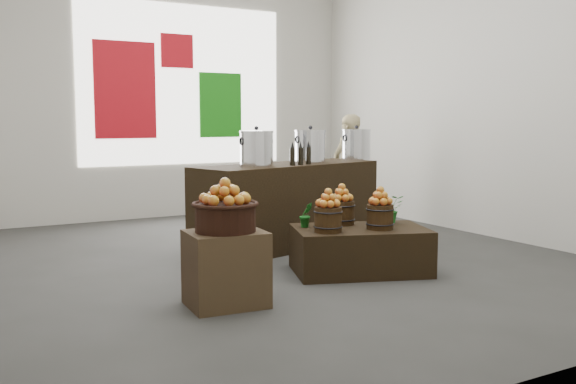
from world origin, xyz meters
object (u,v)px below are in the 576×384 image
wicker_basket (225,218)px  shopper (348,169)px  stock_pot_left (256,149)px  stock_pot_right (356,145)px  crate (226,269)px  stock_pot_center (310,147)px  counter (288,205)px  display_table (360,250)px

wicker_basket → shopper: 4.27m
stock_pot_left → stock_pot_right: 1.72m
crate → stock_pot_center: (1.99, 1.95, 0.85)m
wicker_basket → stock_pot_left: (1.16, 1.74, 0.44)m
wicker_basket → stock_pot_left: 2.13m
stock_pot_right → shopper: 0.86m
counter → stock_pot_right: stock_pot_right is taller
shopper → wicker_basket: bearing=23.0°
stock_pot_center → stock_pot_right: same height
display_table → counter: bearing=108.7°
stock_pot_left → counter: bearing=14.8°
stock_pot_right → shopper: bearing=63.0°
display_table → shopper: shopper is taller
stock_pot_right → shopper: shopper is taller
shopper → display_table: bearing=38.3°
display_table → stock_pot_right: size_ratio=3.46×
display_table → counter: 1.50m
stock_pot_center → stock_pot_right: 0.86m
crate → wicker_basket: 0.41m
counter → crate: bearing=-145.9°
crate → shopper: (3.17, 2.86, 0.48)m
counter → stock_pot_center: 0.76m
crate → counter: 2.48m
stock_pot_center → counter: bearing=-165.2°
display_table → stock_pot_right: (1.23, 1.79, 0.93)m
display_table → shopper: (1.58, 2.48, 0.56)m
display_table → wicker_basket: bearing=-146.2°
crate → stock_pot_center: bearing=44.5°
stock_pot_center → shopper: shopper is taller
stock_pot_right → stock_pot_center: bearing=-165.2°
display_table → crate: bearing=-146.2°
counter → shopper: shopper is taller
wicker_basket → shopper: shopper is taller
wicker_basket → stock_pot_left: size_ratio=1.31×
stock_pot_right → stock_pot_left: bearing=-165.2°
wicker_basket → stock_pot_left: bearing=56.3°
stock_pot_center → wicker_basket: bearing=-135.5°
display_table → shopper: size_ratio=0.81×
crate → counter: bearing=48.9°
crate → wicker_basket: bearing=0.0°
stock_pot_left → display_table: bearing=-72.4°
wicker_basket → shopper: bearing=42.1°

